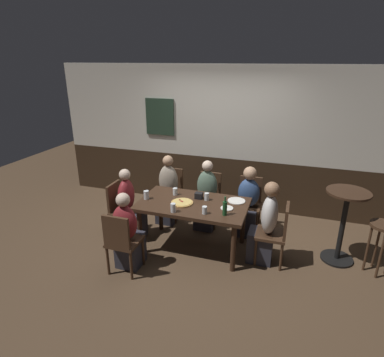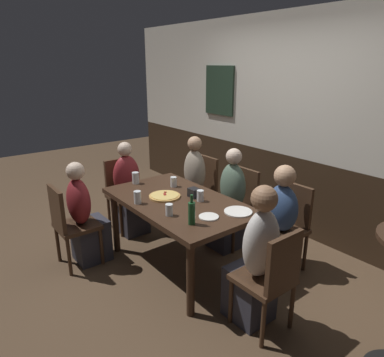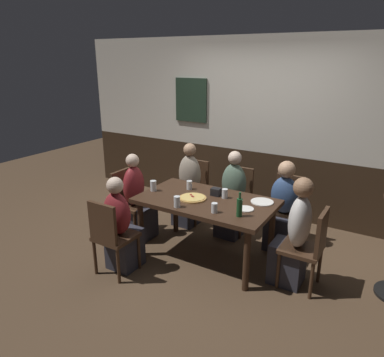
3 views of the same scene
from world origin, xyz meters
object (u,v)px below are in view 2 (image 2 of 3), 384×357
(dining_table, at_px, (178,208))
(person_mid_far, at_px, (229,207))
(chair_head_east, at_px, (271,276))
(pint_glass_pale, at_px, (169,210))
(person_head_east, at_px, (255,266))
(plate_white_small, at_px, (209,217))
(beer_glass_tall, at_px, (200,196))
(person_right_far, at_px, (277,229))
(pint_glass_amber, at_px, (138,198))
(beer_bottle_green, at_px, (192,213))
(chair_left_far, at_px, (202,186))
(tumbler_short, at_px, (174,182))
(condiment_caddy, at_px, (194,193))
(chair_left_near, at_px, (69,222))
(person_left_far, at_px, (192,189))
(chair_mid_far, at_px, (239,202))
(highball_clear, at_px, (136,179))
(pizza, at_px, (165,196))
(person_head_west, at_px, (129,195))
(chair_head_west, at_px, (123,190))
(plate_white_large, at_px, (238,212))
(chair_right_far, at_px, (288,223))
(person_left_near, at_px, (85,221))

(dining_table, height_order, person_mid_far, person_mid_far)
(chair_head_east, height_order, pint_glass_pale, chair_head_east)
(person_head_east, relative_size, plate_white_small, 6.74)
(dining_table, relative_size, beer_glass_tall, 14.09)
(pint_glass_pale, bearing_deg, person_right_far, 66.23)
(pint_glass_amber, relative_size, beer_bottle_green, 0.47)
(chair_left_far, relative_size, tumbler_short, 8.01)
(dining_table, height_order, condiment_caddy, condiment_caddy)
(dining_table, relative_size, chair_left_near, 1.77)
(pint_glass_amber, bearing_deg, beer_bottle_green, 10.75)
(person_right_far, xyz_separation_m, beer_glass_tall, (-0.53, -0.55, 0.31))
(person_mid_far, bearing_deg, person_left_far, 179.93)
(pint_glass_pale, relative_size, tumbler_short, 0.97)
(pint_glass_amber, distance_m, beer_bottle_green, 0.69)
(dining_table, bearing_deg, chair_mid_far, 90.00)
(pint_glass_pale, relative_size, beer_bottle_green, 0.40)
(highball_clear, height_order, beer_bottle_green, beer_bottle_green)
(person_head_east, distance_m, plate_white_small, 0.58)
(person_mid_far, height_order, pizza, person_mid_far)
(person_head_west, relative_size, highball_clear, 8.82)
(person_left_far, height_order, pint_glass_pale, person_left_far)
(chair_head_west, xyz_separation_m, plate_white_large, (1.78, 0.25, 0.25))
(beer_glass_tall, relative_size, tumbler_short, 1.01)
(chair_left_near, bearing_deg, person_head_east, 26.73)
(chair_head_east, relative_size, condiment_caddy, 8.00)
(dining_table, height_order, pint_glass_amber, pint_glass_amber)
(chair_head_west, height_order, condiment_caddy, chair_head_west)
(chair_mid_far, bearing_deg, chair_head_west, -144.06)
(chair_right_far, relative_size, person_left_far, 0.75)
(person_mid_far, bearing_deg, chair_right_far, 13.33)
(dining_table, height_order, chair_left_near, chair_left_near)
(person_head_west, bearing_deg, person_left_far, 63.84)
(chair_head_west, xyz_separation_m, condiment_caddy, (1.23, 0.17, 0.29))
(chair_left_far, relative_size, chair_mid_far, 1.00)
(person_mid_far, xyz_separation_m, condiment_caddy, (0.03, -0.53, 0.30))
(person_right_far, height_order, beer_glass_tall, person_right_far)
(chair_left_far, distance_m, plate_white_large, 1.43)
(person_head_west, bearing_deg, person_head_east, 0.00)
(beer_bottle_green, relative_size, condiment_caddy, 2.39)
(person_left_near, bearing_deg, person_head_east, 22.20)
(tumbler_short, distance_m, condiment_caddy, 0.38)
(chair_left_near, height_order, plate_white_small, chair_left_near)
(chair_mid_far, height_order, plate_white_large, chair_mid_far)
(person_right_far, bearing_deg, person_head_west, -157.73)
(chair_head_east, xyz_separation_m, person_head_west, (-2.23, 0.00, -0.02))
(tumbler_short, relative_size, highball_clear, 0.85)
(chair_right_far, distance_m, chair_head_east, 1.01)
(person_left_far, bearing_deg, beer_glass_tall, -33.16)
(chair_left_near, bearing_deg, chair_head_west, 120.45)
(chair_left_far, xyz_separation_m, pint_glass_amber, (0.52, -1.23, 0.30))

